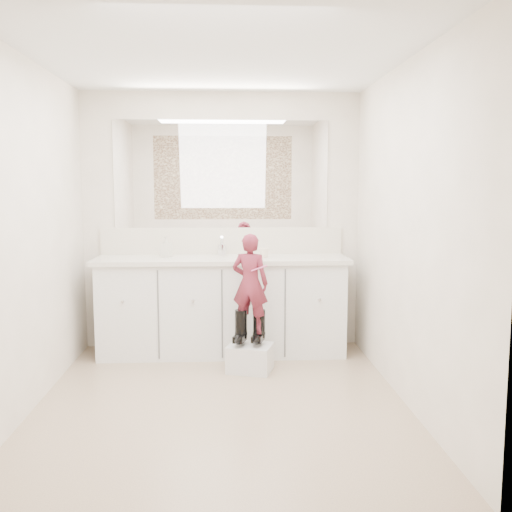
{
  "coord_description": "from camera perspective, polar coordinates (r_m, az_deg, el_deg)",
  "views": [
    {
      "loc": [
        0.04,
        -3.91,
        1.53
      ],
      "look_at": [
        0.29,
        0.87,
        0.94
      ],
      "focal_mm": 40.0,
      "sensor_mm": 36.0,
      "label": 1
    }
  ],
  "objects": [
    {
      "name": "cup",
      "position": [
        5.14,
        0.82,
        0.32
      ],
      "size": [
        0.1,
        0.1,
        0.08
      ],
      "primitive_type": "imported",
      "rotation": [
        0.0,
        0.0,
        -0.16
      ],
      "color": "beige",
      "rests_on": "countertop"
    },
    {
      "name": "ceiling",
      "position": [
        4.01,
        -3.72,
        19.53
      ],
      "size": [
        3.0,
        3.0,
        0.0
      ],
      "primitive_type": "plane",
      "rotation": [
        3.14,
        0.0,
        0.0
      ],
      "color": "white",
      "rests_on": "wall_back"
    },
    {
      "name": "step_stool",
      "position": [
        4.81,
        -0.58,
        -10.15
      ],
      "size": [
        0.42,
        0.38,
        0.22
      ],
      "primitive_type": "cube",
      "rotation": [
        0.0,
        0.0,
        -0.29
      ],
      "color": "silver",
      "rests_on": "floor"
    },
    {
      "name": "wall_right",
      "position": [
        4.12,
        14.82,
        2.17
      ],
      "size": [
        0.0,
        3.0,
        3.0
      ],
      "primitive_type": "plane",
      "rotation": [
        1.57,
        0.0,
        -1.57
      ],
      "color": "beige",
      "rests_on": "floor"
    },
    {
      "name": "boot_right",
      "position": [
        4.76,
        0.32,
        -7.11
      ],
      "size": [
        0.16,
        0.22,
        0.29
      ],
      "primitive_type": null,
      "rotation": [
        0.0,
        0.0,
        -0.29
      ],
      "color": "black",
      "rests_on": "step_stool"
    },
    {
      "name": "wall_front",
      "position": [
        2.43,
        -3.92,
        -0.81
      ],
      "size": [
        2.6,
        0.0,
        2.6
      ],
      "primitive_type": "plane",
      "rotation": [
        -1.57,
        0.0,
        0.0
      ],
      "color": "beige",
      "rests_on": "floor"
    },
    {
      "name": "wall_back",
      "position": [
        5.42,
        -3.43,
        3.49
      ],
      "size": [
        2.6,
        0.0,
        2.6
      ],
      "primitive_type": "plane",
      "rotation": [
        1.57,
        0.0,
        0.0
      ],
      "color": "beige",
      "rests_on": "floor"
    },
    {
      "name": "faucet",
      "position": [
        5.32,
        -3.42,
        0.61
      ],
      "size": [
        0.08,
        0.08,
        0.1
      ],
      "primitive_type": "cylinder",
      "color": "silver",
      "rests_on": "countertop"
    },
    {
      "name": "boot_left",
      "position": [
        4.76,
        -1.5,
        -7.13
      ],
      "size": [
        0.16,
        0.22,
        0.29
      ],
      "primitive_type": null,
      "rotation": [
        0.0,
        0.0,
        -0.29
      ],
      "color": "black",
      "rests_on": "step_stool"
    },
    {
      "name": "wall_left",
      "position": [
        4.15,
        -21.87,
        1.93
      ],
      "size": [
        0.0,
        3.0,
        3.0
      ],
      "primitive_type": "plane",
      "rotation": [
        1.57,
        0.0,
        1.57
      ],
      "color": "beige",
      "rests_on": "floor"
    },
    {
      "name": "backsplash",
      "position": [
        5.42,
        -3.42,
        1.53
      ],
      "size": [
        2.28,
        0.03,
        0.25
      ],
      "primitive_type": "cube",
      "color": "beige",
      "rests_on": "countertop"
    },
    {
      "name": "vanity_cabinet",
      "position": [
        5.25,
        -3.39,
        -5.16
      ],
      "size": [
        2.2,
        0.55,
        0.85
      ],
      "primitive_type": "cube",
      "color": "silver",
      "rests_on": "floor"
    },
    {
      "name": "countertop",
      "position": [
        5.16,
        -3.43,
        -0.36
      ],
      "size": [
        2.28,
        0.58,
        0.04
      ],
      "primitive_type": "cube",
      "color": "beige",
      "rests_on": "vanity_cabinet"
    },
    {
      "name": "floor",
      "position": [
        4.2,
        -3.46,
        -14.39
      ],
      "size": [
        3.0,
        3.0,
        0.0
      ],
      "primitive_type": "plane",
      "color": "#856957",
      "rests_on": "ground"
    },
    {
      "name": "mirror",
      "position": [
        5.4,
        -3.47,
        8.15
      ],
      "size": [
        2.0,
        0.02,
        1.0
      ],
      "primitive_type": "cube",
      "color": "white",
      "rests_on": "wall_back"
    },
    {
      "name": "dot_panel",
      "position": [
        2.42,
        -4.01,
        9.83
      ],
      "size": [
        2.0,
        0.01,
        1.2
      ],
      "primitive_type": "cube",
      "color": "#472819",
      "rests_on": "wall_front"
    },
    {
      "name": "soap_bottle",
      "position": [
        5.25,
        -8.97,
        0.94
      ],
      "size": [
        0.11,
        0.11,
        0.19
      ],
      "primitive_type": "imported",
      "rotation": [
        0.0,
        0.0,
        -0.39
      ],
      "color": "beige",
      "rests_on": "countertop"
    },
    {
      "name": "toothbrush",
      "position": [
        4.59,
        0.32,
        -1.23
      ],
      "size": [
        0.13,
        0.05,
        0.06
      ],
      "primitive_type": "cylinder",
      "rotation": [
        0.0,
        1.22,
        -0.29
      ],
      "color": "#DC5592",
      "rests_on": "toddler"
    },
    {
      "name": "toddler",
      "position": [
        4.68,
        -0.6,
        -2.76
      ],
      "size": [
        0.35,
        0.28,
        0.83
      ],
      "primitive_type": "imported",
      "rotation": [
        0.0,
        0.0,
        2.85
      ],
      "color": "#A0314A",
      "rests_on": "step_stool"
    }
  ]
}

